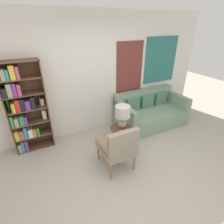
% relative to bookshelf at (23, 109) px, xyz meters
% --- Properties ---
extents(ground_plane, '(14.00, 14.00, 0.00)m').
position_rel_bookshelf_xyz_m(ground_plane, '(1.37, -1.84, -0.93)').
color(ground_plane, '#B2A899').
extents(wall_back, '(6.40, 0.08, 2.70)m').
position_rel_bookshelf_xyz_m(wall_back, '(1.44, 0.18, 0.42)').
color(wall_back, silver).
rests_on(wall_back, ground_plane).
extents(bookshelf, '(0.75, 0.30, 1.85)m').
position_rel_bookshelf_xyz_m(bookshelf, '(0.00, 0.00, 0.00)').
color(bookshelf, brown).
rests_on(bookshelf, ground_plane).
extents(armchair, '(0.57, 0.63, 0.90)m').
position_rel_bookshelf_xyz_m(armchair, '(1.37, -1.39, -0.43)').
color(armchair, olive).
rests_on(armchair, ground_plane).
extents(couch, '(1.74, 0.94, 0.86)m').
position_rel_bookshelf_xyz_m(couch, '(2.91, -0.29, -0.61)').
color(couch, gray).
rests_on(couch, ground_plane).
extents(side_table, '(0.46, 0.46, 0.51)m').
position_rel_bookshelf_xyz_m(side_table, '(1.71, -0.87, -0.48)').
color(side_table, brown).
rests_on(side_table, ground_plane).
extents(table_lamp, '(0.30, 0.30, 0.48)m').
position_rel_bookshelf_xyz_m(table_lamp, '(1.74, -0.87, -0.12)').
color(table_lamp, '#A59E93').
rests_on(table_lamp, side_table).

